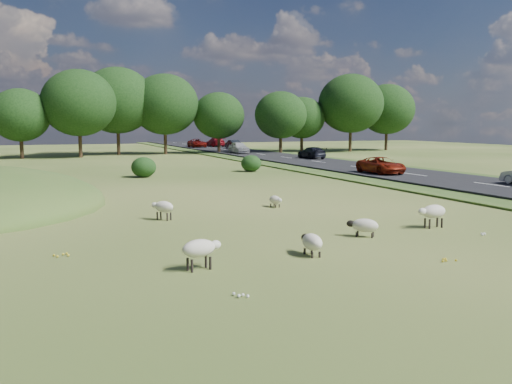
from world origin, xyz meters
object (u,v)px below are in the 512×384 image
car_2 (216,142)px  car_4 (381,165)px  car_7 (233,144)px  sheep_3 (312,242)px  car_0 (197,143)px  sheep_1 (163,207)px  car_1 (239,147)px  sheep_4 (364,225)px  sheep_0 (275,200)px  sheep_5 (433,212)px  sheep_2 (200,248)px  car_5 (312,153)px

car_2 → car_4: bearing=86.1°
car_2 → car_7: (0.00, -9.09, -0.08)m
sheep_3 → car_0: size_ratio=0.25×
sheep_3 → car_2: (21.43, 78.38, 0.57)m
car_4 → car_2: bearing=86.1°
sheep_1 → car_4: size_ratio=0.24×
car_1 → car_2: car_2 is taller
sheep_1 → sheep_4: 8.87m
sheep_0 → sheep_5: sheep_5 is taller
sheep_5 → car_2: size_ratio=0.25×
car_4 → sheep_2: bearing=-133.1°
sheep_5 → car_7: car_7 is taller
sheep_2 → car_1: size_ratio=0.29×
car_1 → car_5: (3.80, -13.90, -0.11)m
sheep_2 → car_4: (21.43, 22.89, 0.27)m
sheep_2 → sheep_3: 3.83m
sheep_1 → sheep_5: bearing=-159.3°
sheep_4 → car_1: size_ratio=0.25×
sheep_5 → car_1: bearing=-104.1°
sheep_2 → sheep_3: size_ratio=1.04×
sheep_0 → car_5: bearing=141.9°
sheep_0 → sheep_1: bearing=-82.0°
sheep_1 → sheep_3: (2.95, -8.40, -0.13)m
sheep_5 → sheep_0: bearing=-67.1°
car_0 → car_2: car_2 is taller
sheep_2 → car_5: size_ratio=0.29×
car_5 → sheep_0: bearing=60.1°
sheep_2 → car_0: bearing=61.6°
sheep_1 → car_4: bearing=-93.9°
sheep_1 → car_2: bearing=-57.5°
sheep_2 → car_5: car_5 is taller
sheep_1 → car_7: car_7 is taller
sheep_2 → car_0: car_0 is taller
sheep_0 → car_1: (14.49, 45.74, 0.65)m
sheep_1 → sheep_5: size_ratio=0.86×
car_4 → car_7: size_ratio=1.12×
sheep_4 → car_5: bearing=-72.8°
sheep_1 → sheep_2: sheep_2 is taller
car_1 → car_7: 13.91m
sheep_2 → car_0: size_ratio=0.26×
sheep_5 → car_4: (10.86, 19.90, 0.24)m
car_1 → car_2: (3.80, 22.47, 0.00)m
sheep_1 → car_4: (20.58, 14.06, 0.31)m
car_4 → sheep_3: bearing=-128.1°
sheep_1 → car_1: 51.78m
sheep_3 → car_7: car_7 is taller
sheep_0 → car_2: size_ratio=0.19×
sheep_2 → sheep_5: bearing=2.9°
sheep_4 → car_0: bearing=-59.2°
sheep_0 → car_1: car_1 is taller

